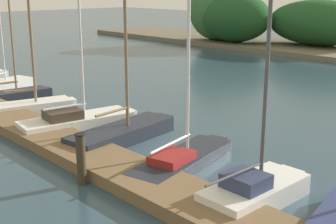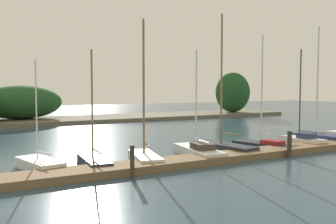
{
  "view_description": "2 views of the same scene",
  "coord_description": "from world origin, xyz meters",
  "px_view_note": "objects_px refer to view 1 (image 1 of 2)",
  "views": [
    {
      "loc": [
        14.59,
        6.6,
        5.16
      ],
      "look_at": [
        5.44,
        15.13,
        1.76
      ],
      "focal_mm": 49.71,
      "sensor_mm": 36.0,
      "label": 1
    },
    {
      "loc": [
        -11.32,
        -1.55,
        3.82
      ],
      "look_at": [
        -1.24,
        16.16,
        2.5
      ],
      "focal_mm": 39.75,
      "sensor_mm": 36.0,
      "label": 2
    }
  ],
  "objects_px": {
    "sailboat_3": "(15,94)",
    "sailboat_5": "(80,120)",
    "sailboat_4": "(34,103)",
    "sailboat_6": "(126,129)",
    "mooring_piling_2": "(81,159)",
    "sailboat_8": "(257,188)",
    "sailboat_2": "(5,85)",
    "sailboat_7": "(184,156)"
  },
  "relations": [
    {
      "from": "sailboat_3",
      "to": "sailboat_5",
      "type": "distance_m",
      "value": 5.93
    },
    {
      "from": "sailboat_4",
      "to": "sailboat_6",
      "type": "bearing_deg",
      "value": -70.56
    },
    {
      "from": "sailboat_6",
      "to": "mooring_piling_2",
      "type": "distance_m",
      "value": 3.86
    },
    {
      "from": "sailboat_6",
      "to": "sailboat_8",
      "type": "relative_size",
      "value": 1.28
    },
    {
      "from": "sailboat_2",
      "to": "sailboat_6",
      "type": "bearing_deg",
      "value": -105.14
    },
    {
      "from": "sailboat_3",
      "to": "sailboat_7",
      "type": "relative_size",
      "value": 0.79
    },
    {
      "from": "sailboat_2",
      "to": "sailboat_3",
      "type": "bearing_deg",
      "value": -117.0
    },
    {
      "from": "sailboat_3",
      "to": "sailboat_8",
      "type": "xyz_separation_m",
      "value": [
        14.07,
        -0.42,
        0.08
      ]
    },
    {
      "from": "sailboat_6",
      "to": "mooring_piling_2",
      "type": "xyz_separation_m",
      "value": [
        2.17,
        -3.18,
        0.34
      ]
    },
    {
      "from": "sailboat_6",
      "to": "mooring_piling_2",
      "type": "bearing_deg",
      "value": -153.52
    },
    {
      "from": "sailboat_4",
      "to": "mooring_piling_2",
      "type": "xyz_separation_m",
      "value": [
        7.64,
        -2.58,
        0.33
      ]
    },
    {
      "from": "sailboat_7",
      "to": "sailboat_5",
      "type": "bearing_deg",
      "value": 79.71
    },
    {
      "from": "sailboat_2",
      "to": "sailboat_4",
      "type": "relative_size",
      "value": 0.71
    },
    {
      "from": "sailboat_3",
      "to": "sailboat_4",
      "type": "bearing_deg",
      "value": -93.28
    },
    {
      "from": "sailboat_4",
      "to": "sailboat_8",
      "type": "bearing_deg",
      "value": -77.06
    },
    {
      "from": "mooring_piling_2",
      "to": "sailboat_5",
      "type": "bearing_deg",
      "value": 148.07
    },
    {
      "from": "mooring_piling_2",
      "to": "sailboat_6",
      "type": "bearing_deg",
      "value": 124.4
    },
    {
      "from": "sailboat_8",
      "to": "sailboat_4",
      "type": "bearing_deg",
      "value": 89.82
    },
    {
      "from": "sailboat_2",
      "to": "sailboat_6",
      "type": "xyz_separation_m",
      "value": [
        10.49,
        -0.38,
        0.1
      ]
    },
    {
      "from": "sailboat_4",
      "to": "mooring_piling_2",
      "type": "distance_m",
      "value": 8.07
    },
    {
      "from": "sailboat_2",
      "to": "sailboat_5",
      "type": "distance_m",
      "value": 8.41
    },
    {
      "from": "sailboat_6",
      "to": "mooring_piling_2",
      "type": "height_order",
      "value": "sailboat_6"
    },
    {
      "from": "sailboat_4",
      "to": "sailboat_7",
      "type": "xyz_separation_m",
      "value": [
        8.56,
        0.35,
        -0.08
      ]
    },
    {
      "from": "sailboat_8",
      "to": "mooring_piling_2",
      "type": "bearing_deg",
      "value": 123.32
    },
    {
      "from": "sailboat_3",
      "to": "sailboat_7",
      "type": "bearing_deg",
      "value": -85.29
    },
    {
      "from": "sailboat_4",
      "to": "sailboat_3",
      "type": "bearing_deg",
      "value": 95.11
    },
    {
      "from": "sailboat_7",
      "to": "mooring_piling_2",
      "type": "height_order",
      "value": "sailboat_7"
    },
    {
      "from": "sailboat_2",
      "to": "sailboat_4",
      "type": "xyz_separation_m",
      "value": [
        5.02,
        -0.97,
        0.1
      ]
    },
    {
      "from": "sailboat_2",
      "to": "sailboat_8",
      "type": "height_order",
      "value": "sailboat_8"
    },
    {
      "from": "sailboat_6",
      "to": "sailboat_8",
      "type": "xyz_separation_m",
      "value": [
        6.03,
        -0.65,
        0.0
      ]
    },
    {
      "from": "sailboat_5",
      "to": "sailboat_8",
      "type": "xyz_separation_m",
      "value": [
        8.15,
        -0.15,
        0.05
      ]
    },
    {
      "from": "sailboat_2",
      "to": "sailboat_6",
      "type": "relative_size",
      "value": 0.63
    },
    {
      "from": "sailboat_6",
      "to": "sailboat_7",
      "type": "xyz_separation_m",
      "value": [
        3.1,
        -0.25,
        -0.07
      ]
    },
    {
      "from": "sailboat_6",
      "to": "sailboat_5",
      "type": "bearing_deg",
      "value": 95.34
    },
    {
      "from": "sailboat_3",
      "to": "sailboat_6",
      "type": "bearing_deg",
      "value": -83.54
    },
    {
      "from": "sailboat_2",
      "to": "sailboat_7",
      "type": "bearing_deg",
      "value": -105.73
    },
    {
      "from": "sailboat_7",
      "to": "mooring_piling_2",
      "type": "xyz_separation_m",
      "value": [
        -0.92,
        -2.93,
        0.41
      ]
    },
    {
      "from": "mooring_piling_2",
      "to": "sailboat_8",
      "type": "bearing_deg",
      "value": 33.23
    },
    {
      "from": "sailboat_3",
      "to": "sailboat_2",
      "type": "bearing_deg",
      "value": 80.91
    },
    {
      "from": "sailboat_5",
      "to": "sailboat_4",
      "type": "bearing_deg",
      "value": 99.92
    },
    {
      "from": "sailboat_3",
      "to": "mooring_piling_2",
      "type": "bearing_deg",
      "value": -101.27
    },
    {
      "from": "sailboat_2",
      "to": "sailboat_8",
      "type": "distance_m",
      "value": 16.55
    }
  ]
}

